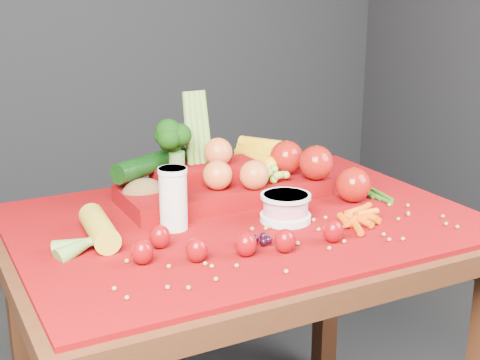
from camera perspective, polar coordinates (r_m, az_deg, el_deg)
name	(u,v)px	position (r m, az deg, el deg)	size (l,w,h in m)	color
table	(244,260)	(1.62, 0.33, -6.81)	(1.10, 0.80, 0.75)	#361A0C
red_cloth	(244,220)	(1.58, 0.33, -3.46)	(1.05, 0.75, 0.01)	#7B0404
milk_glass	(173,196)	(1.49, -5.72, -1.40)	(0.07, 0.07, 0.14)	beige
yogurt_bowl	(286,207)	(1.55, 3.91, -2.28)	(0.12, 0.12, 0.06)	silver
strawberry_scatter	(205,237)	(1.39, -3.03, -4.88)	(0.48, 0.28, 0.05)	maroon
dark_grape_cluster	(256,240)	(1.41, 1.41, -5.15)	(0.06, 0.05, 0.03)	black
soybean_scatter	(288,245)	(1.41, 4.13, -5.57)	(0.84, 0.24, 0.01)	olive
corn_ear	(91,238)	(1.43, -12.59, -4.86)	(0.19, 0.24, 0.06)	gold
potato	(144,193)	(1.65, -8.22, -1.14)	(0.11, 0.08, 0.07)	brown
baby_carrot_pile	(361,217)	(1.56, 10.26, -3.13)	(0.17, 0.17, 0.03)	#E15207
green_bean_pile	(376,194)	(1.77, 11.51, -1.16)	(0.14, 0.12, 0.01)	#265D15
produce_mound	(235,174)	(1.70, -0.39, 0.50)	(0.60, 0.38, 0.27)	#7B0404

